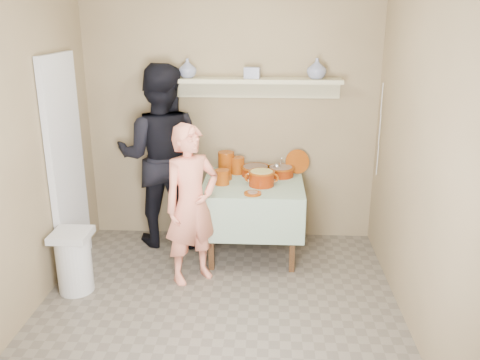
# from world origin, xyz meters

# --- Properties ---
(ground) EXTENTS (3.50, 3.50, 0.00)m
(ground) POSITION_xyz_m (0.00, 0.00, 0.00)
(ground) COLOR #655C4F
(ground) RESTS_ON ground
(tile_panel) EXTENTS (0.06, 0.70, 2.00)m
(tile_panel) POSITION_xyz_m (-1.46, 0.95, 1.00)
(tile_panel) COLOR silver
(tile_panel) RESTS_ON ground
(plate_stack_a) EXTENTS (0.17, 0.17, 0.22)m
(plate_stack_a) POSITION_xyz_m (-0.04, 1.56, 0.87)
(plate_stack_a) COLOR #782B02
(plate_stack_a) RESTS_ON serving_table
(plate_stack_b) EXTENTS (0.14, 0.14, 0.17)m
(plate_stack_b) POSITION_xyz_m (0.08, 1.55, 0.85)
(plate_stack_b) COLOR #782B02
(plate_stack_b) RESTS_ON serving_table
(bowl_stack) EXTENTS (0.14, 0.14, 0.14)m
(bowl_stack) POSITION_xyz_m (-0.05, 1.19, 0.83)
(bowl_stack) COLOR #782B02
(bowl_stack) RESTS_ON serving_table
(empty_bowl) EXTENTS (0.15, 0.15, 0.04)m
(empty_bowl) POSITION_xyz_m (-0.04, 1.35, 0.78)
(empty_bowl) COLOR #782B02
(empty_bowl) RESTS_ON serving_table
(propped_lid) EXTENTS (0.27, 0.17, 0.24)m
(propped_lid) POSITION_xyz_m (0.69, 1.60, 0.88)
(propped_lid) COLOR #782B02
(propped_lid) RESTS_ON serving_table
(vase_right) EXTENTS (0.24, 0.24, 0.20)m
(vase_right) POSITION_xyz_m (0.85, 1.61, 1.82)
(vase_right) COLOR navy
(vase_right) RESTS_ON wall_shelf
(vase_left) EXTENTS (0.25, 0.25, 0.19)m
(vase_left) POSITION_xyz_m (-0.42, 1.62, 1.81)
(vase_left) COLOR navy
(vase_left) RESTS_ON wall_shelf
(ceramic_box) EXTENTS (0.16, 0.12, 0.11)m
(ceramic_box) POSITION_xyz_m (0.22, 1.61, 1.77)
(ceramic_box) COLOR navy
(ceramic_box) RESTS_ON wall_shelf
(person_cook) EXTENTS (0.63, 0.59, 1.45)m
(person_cook) POSITION_xyz_m (-0.27, 0.72, 0.72)
(person_cook) COLOR #EF8467
(person_cook) RESTS_ON ground
(person_helper) EXTENTS (0.92, 0.72, 1.87)m
(person_helper) POSITION_xyz_m (-0.70, 1.52, 0.94)
(person_helper) COLOR black
(person_helper) RESTS_ON ground
(room_shell) EXTENTS (3.04, 3.54, 2.62)m
(room_shell) POSITION_xyz_m (0.00, 0.00, 1.61)
(room_shell) COLOR #8E7957
(room_shell) RESTS_ON ground
(serving_table) EXTENTS (0.97, 0.97, 0.76)m
(serving_table) POSITION_xyz_m (0.25, 1.28, 0.64)
(serving_table) COLOR #4C2D16
(serving_table) RESTS_ON ground
(cazuela_meat_a) EXTENTS (0.30, 0.30, 0.10)m
(cazuela_meat_a) POSITION_xyz_m (0.27, 1.48, 0.82)
(cazuela_meat_a) COLOR #671905
(cazuela_meat_a) RESTS_ON serving_table
(cazuela_meat_b) EXTENTS (0.28, 0.28, 0.10)m
(cazuela_meat_b) POSITION_xyz_m (0.52, 1.48, 0.82)
(cazuela_meat_b) COLOR #671905
(cazuela_meat_b) RESTS_ON serving_table
(ladle) EXTENTS (0.08, 0.26, 0.19)m
(ladle) POSITION_xyz_m (0.48, 1.45, 0.87)
(ladle) COLOR silver
(ladle) RESTS_ON cazuela_meat_b
(cazuela_rice) EXTENTS (0.33, 0.25, 0.14)m
(cazuela_rice) POSITION_xyz_m (0.33, 1.17, 0.85)
(cazuela_rice) COLOR #671905
(cazuela_rice) RESTS_ON serving_table
(front_plate) EXTENTS (0.16, 0.16, 0.03)m
(front_plate) POSITION_xyz_m (0.26, 0.91, 0.77)
(front_plate) COLOR #782B02
(front_plate) RESTS_ON serving_table
(wall_shelf) EXTENTS (1.80, 0.25, 0.21)m
(wall_shelf) POSITION_xyz_m (0.20, 1.65, 1.67)
(wall_shelf) COLOR #BDB58C
(wall_shelf) RESTS_ON room_shell
(trash_bin) EXTENTS (0.32, 0.32, 0.56)m
(trash_bin) POSITION_xyz_m (-1.27, 0.45, 0.28)
(trash_bin) COLOR silver
(trash_bin) RESTS_ON ground
(electrical_cord) EXTENTS (0.01, 0.05, 0.90)m
(electrical_cord) POSITION_xyz_m (1.47, 1.48, 1.25)
(electrical_cord) COLOR silver
(electrical_cord) RESTS_ON wall_shelf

